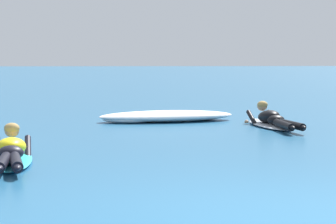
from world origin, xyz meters
The scene contains 4 objects.
ground_plane centered at (0.00, 10.00, 0.00)m, with size 120.00×120.00×0.00m, color #235B84.
surfer_near centered at (-3.03, 3.29, 0.14)m, with size 0.88×2.64×0.54m.
surfer_far centered at (1.38, 7.53, 0.14)m, with size 0.84×2.64×0.54m.
whitewater_mid_left centered at (-0.66, 8.86, 0.11)m, with size 3.09×1.54×0.24m.
Camera 1 is at (-1.37, -6.12, 1.49)m, focal length 74.26 mm.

